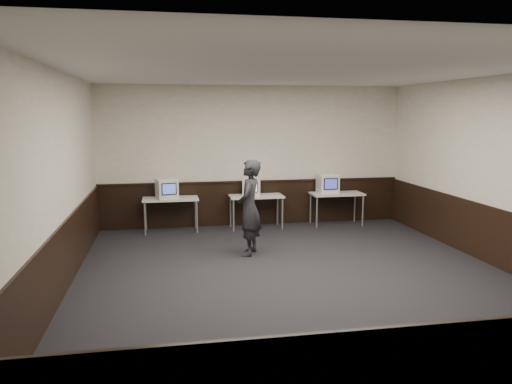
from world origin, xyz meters
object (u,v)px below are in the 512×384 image
(emac_right, at_px, (328,183))
(person, at_px, (249,208))
(emac_center, at_px, (252,187))
(desk_center, at_px, (256,198))
(desk_right, at_px, (337,196))
(desk_left, at_px, (171,201))
(emac_left, at_px, (167,188))

(emac_right, height_order, person, person)
(emac_center, distance_m, emac_right, 1.79)
(desk_center, relative_size, person, 0.68)
(desk_center, bearing_deg, desk_right, 0.00)
(emac_right, relative_size, person, 0.28)
(desk_left, height_order, person, person)
(emac_right, bearing_deg, desk_left, -178.64)
(person, bearing_deg, desk_right, 152.46)
(desk_right, relative_size, person, 0.68)
(desk_center, bearing_deg, person, -103.75)
(desk_left, xyz_separation_m, person, (1.39, -2.07, 0.20))
(desk_right, bearing_deg, emac_left, -179.55)
(desk_left, distance_m, desk_center, 1.90)
(desk_right, relative_size, emac_right, 2.48)
(desk_right, relative_size, emac_left, 2.25)
(desk_center, xyz_separation_m, emac_left, (-1.98, -0.03, 0.29))
(desk_left, distance_m, emac_center, 1.82)
(desk_left, relative_size, person, 0.68)
(desk_center, bearing_deg, emac_left, -179.11)
(emac_left, bearing_deg, emac_right, -11.39)
(desk_center, xyz_separation_m, person, (-0.51, -2.07, 0.20))
(emac_left, bearing_deg, person, -66.85)
(desk_center, relative_size, desk_right, 1.00)
(desk_left, xyz_separation_m, emac_right, (3.59, 0.04, 0.29))
(desk_center, xyz_separation_m, emac_right, (1.69, 0.04, 0.29))
(person, bearing_deg, desk_left, -124.38)
(desk_center, xyz_separation_m, desk_right, (1.90, 0.00, 0.00))
(emac_center, relative_size, emac_right, 1.00)
(emac_left, height_order, emac_center, emac_left)
(emac_center, height_order, person, person)
(desk_left, height_order, desk_center, same)
(desk_right, xyz_separation_m, emac_center, (-2.00, 0.03, 0.27))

